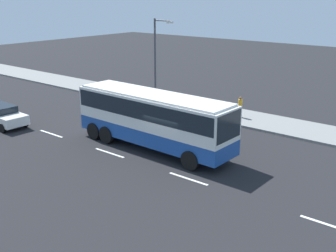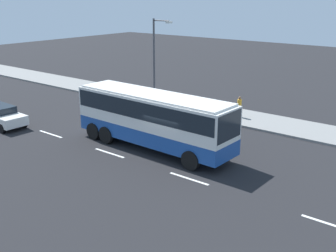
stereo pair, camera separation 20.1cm
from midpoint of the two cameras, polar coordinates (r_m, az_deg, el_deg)
ground_plane at (r=24.52m, az=0.71°, el=-4.08°), size 120.00×120.00×0.00m
sidewalk_curb at (r=32.03m, az=11.17°, el=0.98°), size 80.00×4.00×0.15m
lane_centreline at (r=23.12m, az=-2.41°, el=-5.46°), size 29.75×0.16×0.01m
coach_bus at (r=24.99m, az=-1.84°, el=1.53°), size 10.72×2.87×3.45m
car_white_minivan at (r=32.20m, az=-21.73°, el=1.44°), size 4.50×2.00×1.46m
pedestrian_near_curb at (r=31.88m, az=10.05°, el=2.79°), size 0.32×0.32×1.58m
street_lamp at (r=34.25m, az=-1.37°, el=9.50°), size 1.87×0.24×7.09m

